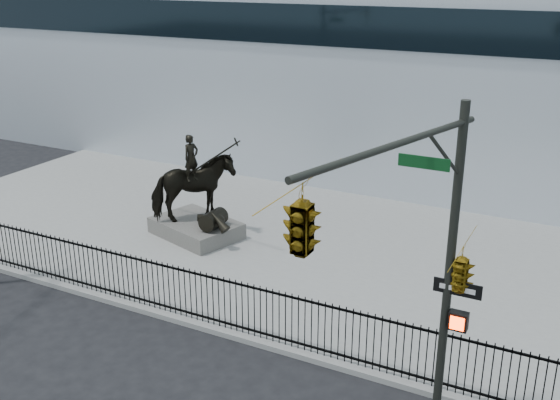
% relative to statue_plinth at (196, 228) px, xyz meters
% --- Properties ---
extents(ground, '(120.00, 120.00, 0.00)m').
position_rel_statue_plinth_xyz_m(ground, '(3.21, -6.16, -0.43)').
color(ground, black).
rests_on(ground, ground).
extents(plaza, '(30.00, 12.00, 0.15)m').
position_rel_statue_plinth_xyz_m(plaza, '(3.21, 0.84, -0.36)').
color(plaza, gray).
rests_on(plaza, ground).
extents(building, '(44.00, 14.00, 9.00)m').
position_rel_statue_plinth_xyz_m(building, '(3.21, 13.84, 4.07)').
color(building, silver).
rests_on(building, ground).
extents(picket_fence, '(22.10, 0.10, 1.50)m').
position_rel_statue_plinth_xyz_m(picket_fence, '(3.21, -4.91, 0.47)').
color(picket_fence, black).
rests_on(picket_fence, plaza).
extents(statue_plinth, '(3.49, 2.86, 0.57)m').
position_rel_statue_plinth_xyz_m(statue_plinth, '(0.00, 0.00, 0.00)').
color(statue_plinth, '#4F4C48').
rests_on(statue_plinth, plaza).
extents(equestrian_statue, '(3.71, 2.88, 3.28)m').
position_rel_statue_plinth_xyz_m(equestrian_statue, '(0.06, -0.02, 1.47)').
color(equestrian_statue, black).
rests_on(equestrian_statue, statue_plinth).
extents(traffic_signal_right, '(2.17, 6.86, 7.00)m').
position_rel_statue_plinth_xyz_m(traffic_signal_right, '(9.68, -8.16, 4.42)').
color(traffic_signal_right, '#252722').
rests_on(traffic_signal_right, ground).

